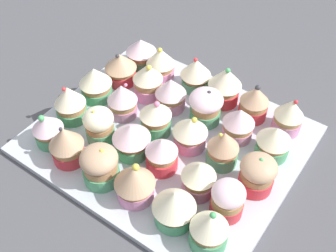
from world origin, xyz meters
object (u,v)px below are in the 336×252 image
at_px(cupcake_9, 162,154).
at_px(cupcake_14, 157,116).
at_px(cupcake_2, 100,165).
at_px(cupcake_4, 174,206).
at_px(baking_tray, 168,139).
at_px(cupcake_20, 171,93).
at_px(cupcake_25, 161,63).
at_px(cupcake_13, 123,99).
at_px(cupcake_11, 228,199).
at_px(cupcake_24, 141,52).
at_px(cupcake_15, 190,132).
at_px(cupcake_21, 206,106).
at_px(cupcake_28, 254,102).
at_px(cupcake_7, 99,125).
at_px(cupcake_3, 135,182).
at_px(cupcake_26, 196,73).
at_px(cupcake_6, 70,103).
at_px(cupcake_16, 223,148).
at_px(cupcake_1, 66,144).
at_px(cupcake_19, 148,80).
at_px(cupcake_18, 121,67).
at_px(cupcake_22, 239,123).
at_px(cupcake_27, 225,85).
at_px(cupcake_12, 96,83).
at_px(cupcake_5, 209,229).
at_px(cupcake_8, 132,139).
at_px(cupcake_0, 48,129).
at_px(cupcake_10, 199,177).
at_px(cupcake_17, 257,174).
at_px(cupcake_23, 274,141).
at_px(cupcake_29, 289,115).

xyz_separation_m(cupcake_9, cupcake_14, (-0.06, 0.06, 0.00)).
bearing_deg(cupcake_2, cupcake_4, 2.35).
relative_size(baking_tray, cupcake_20, 6.58).
relative_size(cupcake_14, cupcake_25, 1.01).
bearing_deg(cupcake_13, cupcake_4, -32.98).
height_order(cupcake_11, cupcake_24, same).
bearing_deg(cupcake_9, cupcake_15, 80.43).
bearing_deg(cupcake_21, baking_tray, -111.96).
bearing_deg(cupcake_28, cupcake_25, -178.48).
bearing_deg(cupcake_20, cupcake_7, -111.94).
height_order(cupcake_11, cupcake_20, cupcake_20).
height_order(cupcake_3, cupcake_4, cupcake_3).
relative_size(cupcake_24, cupcake_26, 0.93).
distance_m(cupcake_6, cupcake_16, 0.30).
height_order(baking_tray, cupcake_11, cupcake_11).
distance_m(cupcake_3, cupcake_4, 0.08).
relative_size(cupcake_1, cupcake_28, 1.04).
bearing_deg(cupcake_28, cupcake_19, -161.44).
xyz_separation_m(cupcake_18, cupcake_22, (0.27, 0.00, -0.00)).
relative_size(cupcake_14, cupcake_27, 0.89).
distance_m(cupcake_4, cupcake_12, 0.32).
relative_size(cupcake_19, cupcake_26, 1.10).
relative_size(cupcake_13, cupcake_20, 1.06).
height_order(cupcake_5, cupcake_8, cupcake_5).
distance_m(cupcake_0, cupcake_28, 0.38).
height_order(cupcake_4, cupcake_10, same).
relative_size(cupcake_7, cupcake_17, 1.00).
height_order(baking_tray, cupcake_21, cupcake_21).
height_order(cupcake_14, cupcake_16, same).
bearing_deg(baking_tray, cupcake_9, -63.48).
bearing_deg(cupcake_2, cupcake_25, 105.59).
bearing_deg(cupcake_3, cupcake_16, 61.08).
distance_m(cupcake_12, cupcake_23, 0.36).
bearing_deg(baking_tray, cupcake_28, 53.79).
bearing_deg(baking_tray, cupcake_18, 156.66).
bearing_deg(cupcake_6, cupcake_13, 41.71).
relative_size(baking_tray, cupcake_2, 6.19).
bearing_deg(cupcake_29, cupcake_23, -86.81).
distance_m(cupcake_9, cupcake_19, 0.19).
distance_m(cupcake_15, cupcake_18, 0.22).
height_order(cupcake_23, cupcake_24, cupcake_24).
height_order(cupcake_9, cupcake_11, same).
xyz_separation_m(cupcake_9, cupcake_24, (-0.20, 0.20, 0.00)).
bearing_deg(cupcake_10, cupcake_18, 152.91).
relative_size(cupcake_3, cupcake_24, 1.13).
bearing_deg(cupcake_25, cupcake_2, -74.41).
xyz_separation_m(cupcake_7, cupcake_11, (0.27, -0.00, -0.00)).
distance_m(cupcake_12, cupcake_18, 0.07).
xyz_separation_m(cupcake_0, cupcake_11, (0.33, 0.06, 0.00)).
bearing_deg(cupcake_25, cupcake_26, 9.82).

